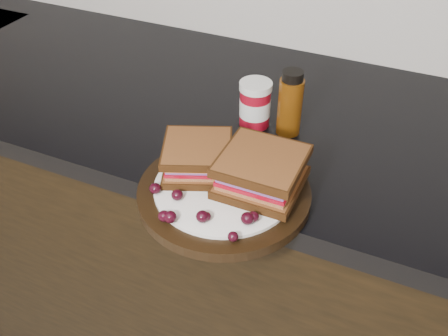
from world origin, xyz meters
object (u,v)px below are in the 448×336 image
Objects in this scene: plate at (224,193)px; oil_bottle at (290,103)px; sandwich_left at (198,157)px; condiment_jar at (255,104)px.

oil_bottle reaches higher than plate.
oil_bottle is (0.09, 0.20, 0.01)m from sandwich_left.
condiment_jar is at bearing 61.05° from sandwich_left.
sandwich_left is at bearing 160.44° from plate.
condiment_jar reaches higher than sandwich_left.
condiment_jar is at bearing -178.15° from oil_bottle.
plate is 0.22m from condiment_jar.
oil_bottle is at bearing 43.30° from sandwich_left.
plate is 3.07× the size of condiment_jar.
oil_bottle is (0.03, 0.22, 0.05)m from plate.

